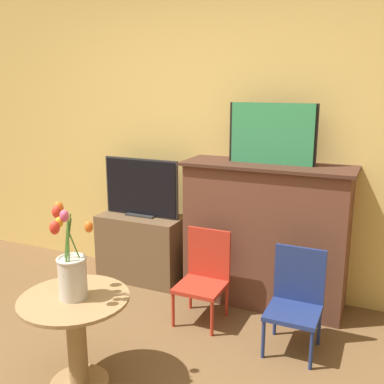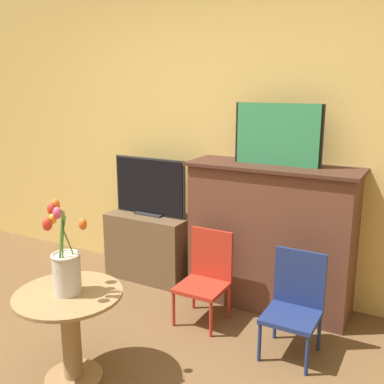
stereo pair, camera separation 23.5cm
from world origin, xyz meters
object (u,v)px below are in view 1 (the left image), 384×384
Objects in this scene: tv_monitor at (141,188)px; chair_red at (204,273)px; vase_tulips at (71,268)px; chair_blue at (296,297)px; painting at (272,134)px.

tv_monitor is 1.03m from chair_red.
tv_monitor reaches higher than vase_tulips.
chair_red is 1.00× the size of chair_blue.
chair_red is at bearing 171.48° from chair_blue.
tv_monitor is at bearing 151.07° from chair_red.
tv_monitor is 1.05× the size of chair_red.
chair_blue is at bearing 40.98° from vase_tulips.
painting is at bearing 0.60° from tv_monitor.
painting is 0.94× the size of tv_monitor.
tv_monitor is (-1.15, -0.01, -0.53)m from painting.
tv_monitor is 1.05× the size of chair_blue.
tv_monitor is 1.54m from vase_tulips.
vase_tulips is at bearing -116.01° from painting.
vase_tulips is at bearing -109.59° from chair_red.
vase_tulips reaches higher than chair_red.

